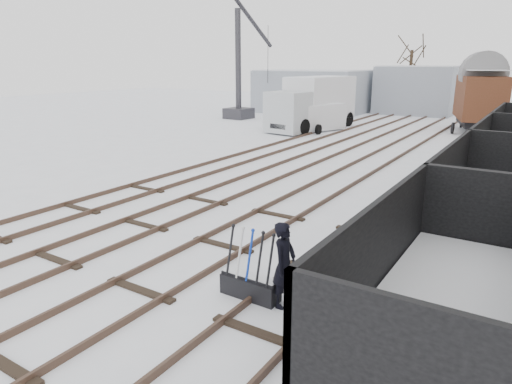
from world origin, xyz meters
TOP-DOWN VIEW (x-y plane):
  - ground at (0.00, 0.00)m, footprint 120.00×120.00m
  - tracks at (-0.00, 13.67)m, footprint 13.90×52.00m
  - shed_left at (-13.00, 36.00)m, footprint 10.00×8.00m
  - shed_right at (-4.00, 40.00)m, footprint 7.00×6.00m
  - ground_frame at (2.15, 1.08)m, footprint 1.31×0.44m
  - worker at (2.90, 1.18)m, footprint 0.46×0.67m
  - freight_wagon_a at (6.00, 1.03)m, footprint 2.56×6.40m
  - freight_wagon_b at (6.00, 7.43)m, footprint 2.56×6.40m
  - freight_wagon_c at (6.00, 13.83)m, footprint 2.56×6.40m
  - box_van_wagon at (2.71, 29.68)m, footprint 4.39×6.24m
  - lorry at (-7.77, 24.66)m, footprint 3.58×8.60m
  - panel_van at (-7.15, 23.92)m, footprint 3.32×4.77m
  - crane at (-16.13, 27.47)m, footprint 2.19×6.05m
  - tree_far_left at (-4.96, 40.38)m, footprint 0.30×0.30m

SIDE VIEW (x-z plane):
  - ground at x=0.00m, z-range 0.00..0.00m
  - tracks at x=0.00m, z-range -0.01..0.16m
  - ground_frame at x=2.15m, z-range -0.46..1.03m
  - worker at x=2.90m, z-range 0.00..1.78m
  - freight_wagon_a at x=6.00m, z-range -0.31..2.31m
  - freight_wagon_b at x=6.00m, z-range -0.31..2.31m
  - freight_wagon_c at x=6.00m, z-range -0.31..2.31m
  - panel_van at x=-7.15m, z-range 0.04..1.97m
  - lorry at x=-7.77m, z-range 0.06..3.84m
  - shed_left at x=-13.00m, z-range 0.00..4.10m
  - shed_right at x=-4.00m, z-range 0.00..4.50m
  - box_van_wagon at x=2.71m, z-range 0.36..4.67m
  - crane at x=-16.13m, z-range -2.44..7.87m
  - tree_far_left at x=-4.96m, z-range 0.00..5.93m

